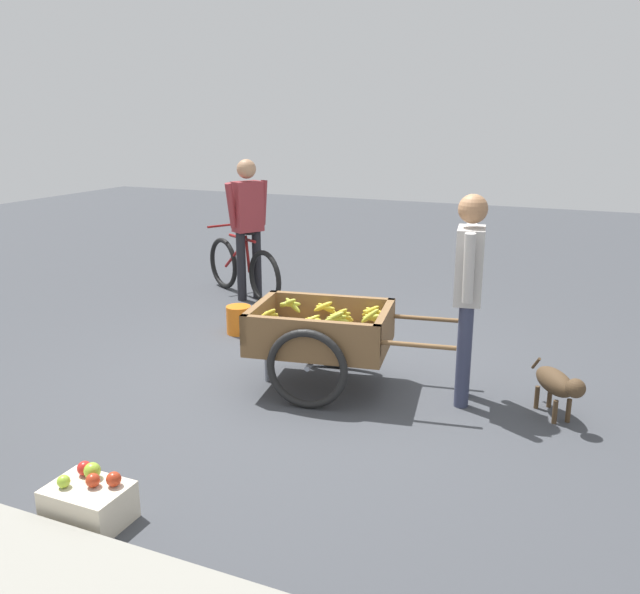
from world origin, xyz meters
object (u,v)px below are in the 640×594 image
at_px(cyclist_person, 248,216).
at_px(dog, 557,384).
at_px(bicycle, 243,268).
at_px(plastic_bucket, 239,320).
at_px(fruit_cart, 321,336).
at_px(apple_crate, 89,502).
at_px(vendor_person, 469,281).

distance_m(cyclist_person, dog, 4.28).
relative_size(bicycle, plastic_bucket, 5.08).
bearing_deg(fruit_cart, cyclist_person, -48.66).
relative_size(cyclist_person, plastic_bucket, 5.82).
relative_size(fruit_cart, apple_crate, 3.98).
xyz_separation_m(dog, apple_crate, (2.25, 2.42, -0.15)).
bearing_deg(apple_crate, fruit_cart, -100.58).
bearing_deg(cyclist_person, plastic_bucket, 114.54).
height_order(fruit_cart, plastic_bucket, fruit_cart).
distance_m(bicycle, cyclist_person, 0.68).
xyz_separation_m(cyclist_person, dog, (-3.72, 1.99, -0.75)).
xyz_separation_m(cyclist_person, plastic_bucket, (-0.55, 1.21, -0.87)).
height_order(dog, apple_crate, dog).
relative_size(vendor_person, apple_crate, 3.70).
height_order(bicycle, cyclist_person, cyclist_person).
bearing_deg(bicycle, dog, 151.83).
xyz_separation_m(fruit_cart, dog, (-1.83, -0.16, -0.17)).
relative_size(fruit_cart, cyclist_person, 1.04).
bearing_deg(apple_crate, vendor_person, -122.36).
relative_size(dog, apple_crate, 1.30).
xyz_separation_m(vendor_person, dog, (-0.70, 0.03, -0.71)).
height_order(plastic_bucket, apple_crate, apple_crate).
bearing_deg(apple_crate, cyclist_person, -71.57).
bearing_deg(bicycle, cyclist_person, 150.43).
bearing_deg(cyclist_person, vendor_person, 147.02).
height_order(bicycle, apple_crate, bicycle).
distance_m(vendor_person, dog, 1.00).
relative_size(vendor_person, dog, 2.84).
bearing_deg(bicycle, fruit_cart, 132.28).
relative_size(vendor_person, cyclist_person, 0.97).
distance_m(cyclist_person, apple_crate, 4.73).
height_order(cyclist_person, plastic_bucket, cyclist_person).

